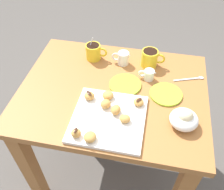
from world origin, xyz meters
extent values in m
plane|color=#514C47|center=(0.00, 0.00, 0.00)|extent=(8.00, 8.00, 0.00)
cube|color=#A36633|center=(0.00, 0.00, 0.72)|extent=(0.93, 0.73, 0.04)
cube|color=#A36633|center=(-0.41, -0.30, 0.35)|extent=(0.07, 0.07, 0.70)
cube|color=#A36633|center=(-0.41, 0.30, 0.35)|extent=(0.07, 0.07, 0.70)
cube|color=#A36633|center=(0.41, 0.30, 0.35)|extent=(0.07, 0.07, 0.70)
cube|color=white|center=(0.02, -0.19, 0.74)|extent=(0.32, 0.32, 0.02)
cylinder|color=yellow|center=(-0.16, 0.23, 0.78)|extent=(0.08, 0.08, 0.09)
torus|color=yellow|center=(-0.11, 0.23, 0.78)|extent=(0.06, 0.01, 0.06)
cylinder|color=black|center=(-0.16, 0.23, 0.82)|extent=(0.07, 0.07, 0.01)
cylinder|color=silver|center=(-0.17, 0.23, 0.81)|extent=(0.04, 0.01, 0.11)
cylinder|color=yellow|center=(0.16, 0.23, 0.78)|extent=(0.09, 0.09, 0.09)
torus|color=yellow|center=(0.21, 0.23, 0.79)|extent=(0.06, 0.01, 0.06)
cylinder|color=black|center=(0.16, 0.23, 0.82)|extent=(0.08, 0.08, 0.01)
cylinder|color=white|center=(0.02, 0.21, 0.77)|extent=(0.06, 0.06, 0.07)
cone|color=white|center=(0.04, 0.21, 0.80)|extent=(0.02, 0.02, 0.02)
torus|color=white|center=(-0.02, 0.21, 0.78)|extent=(0.05, 0.01, 0.05)
cylinder|color=white|center=(0.02, 0.21, 0.80)|extent=(0.05, 0.05, 0.01)
ellipsoid|color=white|center=(0.34, -0.15, 0.77)|extent=(0.12, 0.12, 0.07)
sphere|color=#F4E5B2|center=(0.34, -0.15, 0.79)|extent=(0.07, 0.07, 0.07)
ellipsoid|color=green|center=(0.35, -0.15, 0.81)|extent=(0.02, 0.03, 0.01)
cylinder|color=white|center=(0.17, 0.11, 0.76)|extent=(0.05, 0.05, 0.05)
cone|color=white|center=(0.19, 0.11, 0.78)|extent=(0.02, 0.02, 0.02)
torus|color=white|center=(0.13, 0.11, 0.77)|extent=(0.04, 0.01, 0.04)
cylinder|color=#381E11|center=(0.17, 0.11, 0.78)|extent=(0.04, 0.04, 0.01)
cylinder|color=#9EC633|center=(0.06, 0.04, 0.74)|extent=(0.16, 0.16, 0.01)
cylinder|color=#9EC633|center=(0.26, 0.01, 0.74)|extent=(0.16, 0.16, 0.01)
cube|color=silver|center=(0.37, 0.15, 0.74)|extent=(0.14, 0.06, 0.00)
ellipsoid|color=silver|center=(0.44, 0.17, 0.74)|extent=(0.03, 0.02, 0.01)
ellipsoid|color=#D19347|center=(0.14, -0.09, 0.77)|extent=(0.07, 0.07, 0.03)
ellipsoid|color=#381E11|center=(0.14, -0.09, 0.78)|extent=(0.03, 0.04, 0.00)
ellipsoid|color=#D19347|center=(0.09, -0.20, 0.77)|extent=(0.05, 0.05, 0.03)
ellipsoid|color=#D19347|center=(0.04, -0.16, 0.77)|extent=(0.05, 0.06, 0.04)
ellipsoid|color=#D19347|center=(-0.03, -0.32, 0.77)|extent=(0.05, 0.06, 0.03)
ellipsoid|color=#D19347|center=(-0.09, -0.10, 0.77)|extent=(0.07, 0.07, 0.03)
ellipsoid|color=#381E11|center=(-0.09, -0.10, 0.79)|extent=(0.04, 0.04, 0.00)
ellipsoid|color=#D19347|center=(-0.09, -0.31, 0.77)|extent=(0.05, 0.05, 0.03)
ellipsoid|color=#381E11|center=(-0.09, -0.31, 0.79)|extent=(0.02, 0.03, 0.00)
ellipsoid|color=#D19347|center=(-0.01, -0.07, 0.77)|extent=(0.05, 0.05, 0.03)
ellipsoid|color=#D19347|center=(-0.01, -0.13, 0.77)|extent=(0.06, 0.06, 0.04)
camera|label=1|loc=(0.17, -0.85, 1.60)|focal=39.52mm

